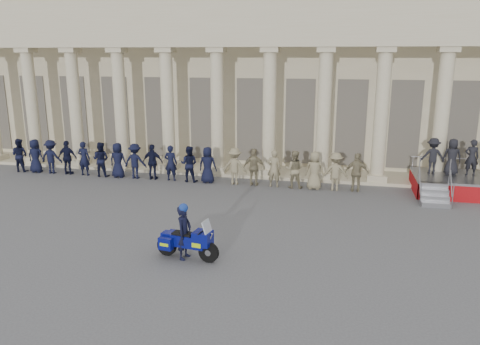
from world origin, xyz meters
name	(u,v)px	position (x,y,z in m)	size (l,w,h in m)	color
ground	(194,233)	(0.00, 0.00, 0.00)	(90.00, 90.00, 0.00)	#4E4E51
building	(266,78)	(0.00, 14.74, 4.52)	(40.00, 12.50, 9.00)	#BEB18F
officer_rank	(173,163)	(-3.08, 6.38, 0.87)	(18.00, 0.66, 1.74)	black
reviewing_stand	(458,166)	(9.81, 7.08, 1.24)	(3.91, 3.83, 2.39)	gray
motorcycle	(188,241)	(0.49, -2.00, 0.56)	(2.01, 0.91, 1.29)	black
rider	(184,231)	(0.38, -1.98, 0.86)	(0.47, 0.65, 1.73)	black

